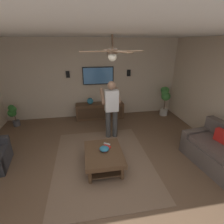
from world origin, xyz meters
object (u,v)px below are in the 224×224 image
media_console (100,111)px  person_standing (111,107)px  coffee_table (104,156)px  ceiling_fan (113,53)px  wall_speaker_right (68,74)px  vase_round (90,101)px  wall_speaker_left (129,73)px  tv (98,76)px  remote_white (107,144)px  potted_plant_short (13,113)px  potted_plant_tall (165,97)px  bowl (104,149)px  book (105,148)px

media_console → person_standing: (-1.39, -0.19, 0.66)m
coffee_table → ceiling_fan: ceiling_fan is taller
media_console → wall_speaker_right: 1.67m
vase_round → wall_speaker_left: wall_speaker_left is taller
vase_round → wall_speaker_left: (0.25, -1.43, 0.90)m
media_console → tv: tv is taller
tv → person_standing: tv is taller
coffee_table → remote_white: remote_white is taller
person_standing → ceiling_fan: (-1.08, 0.16, 1.46)m
coffee_table → potted_plant_short: (2.47, 2.62, 0.17)m
potted_plant_tall → wall_speaker_right: (0.40, 3.42, 0.87)m
coffee_table → vase_round: size_ratio=4.55×
bowl → book: size_ratio=0.96×
potted_plant_tall → book: (-2.42, 2.55, -0.28)m
potted_plant_short → ceiling_fan: bearing=-128.6°
person_standing → vase_round: (1.39, 0.52, -0.27)m
tv → potted_plant_tall: size_ratio=1.02×
person_standing → book: (-1.18, 0.34, -0.51)m
wall_speaker_left → ceiling_fan: size_ratio=0.18×
wall_speaker_right → coffee_table: bearing=-164.3°
person_standing → ceiling_fan: ceiling_fan is taller
wall_speaker_right → book: bearing=-162.8°
bowl → wall_speaker_left: 3.34m
person_standing → potted_plant_tall: bearing=-61.9°
person_standing → ceiling_fan: 1.82m
bowl → wall_speaker_right: (2.88, 0.84, 1.12)m
potted_plant_tall → remote_white: potted_plant_tall is taller
media_console → ceiling_fan: bearing=0.6°
ceiling_fan → media_console: bearing=0.6°
person_standing → wall_speaker_left: wall_speaker_left is taller
potted_plant_short → remote_white: potted_plant_short is taller
person_standing → bowl: 1.38m
remote_white → book: (-0.17, 0.06, 0.01)m
book → wall_speaker_right: (2.82, 0.87, 1.15)m
coffee_table → tv: tv is taller
coffee_table → wall_speaker_left: 3.44m
wall_speaker_right → ceiling_fan: ceiling_fan is taller
remote_white → book: book is taller
coffee_table → bowl: bearing=-25.8°
bowl → remote_white: bearing=-21.8°
potted_plant_tall → potted_plant_short: potted_plant_tall is taller
bowl → vase_round: (2.62, 0.15, 0.21)m
potted_plant_short → ceiling_fan: ceiling_fan is taller
remote_white → potted_plant_tall: bearing=75.7°
coffee_table → bowl: (0.05, -0.02, 0.15)m
tv → ceiling_fan: ceiling_fan is taller
potted_plant_tall → ceiling_fan: ceiling_fan is taller
person_standing → ceiling_fan: size_ratio=1.36×
coffee_table → ceiling_fan: bearing=-49.5°
wall_speaker_left → book: bearing=156.1°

